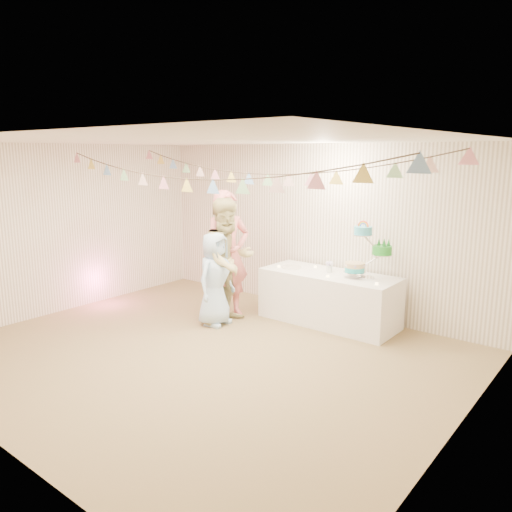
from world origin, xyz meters
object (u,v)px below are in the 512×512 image
Objects in this scene: person_adult_a at (227,255)px; person_child at (215,279)px; table at (329,298)px; cake_stand at (367,252)px; person_adult_b at (228,261)px.

person_adult_a is 1.41× the size of person_child.
cake_stand is (0.55, 0.05, 0.75)m from table.
person_adult_a is 0.23m from person_adult_b.
table is 1.69m from person_child.
person_adult_b is (-1.19, -0.87, 0.54)m from table.
cake_stand is at bearing -43.73° from person_adult_a.
person_adult_a is at bearing -158.29° from cake_stand.
cake_stand is at bearing 5.19° from table.
person_adult_b is (0.16, -0.16, -0.05)m from person_adult_a.
table is 1.46× the size of person_child.
person_adult_a reaches higher than cake_stand.
person_adult_a reaches higher than person_adult_b.
person_child is at bearing -147.80° from cake_stand.
table is 1.09× the size of person_adult_b.
person_child reaches higher than table.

